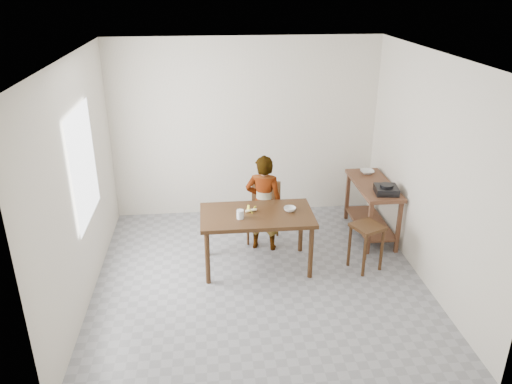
{
  "coord_description": "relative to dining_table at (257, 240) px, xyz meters",
  "views": [
    {
      "loc": [
        -0.58,
        -5.24,
        3.44
      ],
      "look_at": [
        0.0,
        0.4,
        1.0
      ],
      "focal_mm": 35.0,
      "sensor_mm": 36.0,
      "label": 1
    }
  ],
  "objects": [
    {
      "name": "wall_left",
      "position": [
        -2.02,
        -0.3,
        0.98
      ],
      "size": [
        0.04,
        4.0,
        2.7
      ],
      "primitive_type": "cube",
      "color": "beige",
      "rests_on": "ground"
    },
    {
      "name": "prep_counter",
      "position": [
        1.72,
        0.7,
        0.03
      ],
      "size": [
        0.5,
        1.2,
        0.8
      ],
      "primitive_type": null,
      "color": "#55321F",
      "rests_on": "floor"
    },
    {
      "name": "wall_front",
      "position": [
        0.0,
        -2.32,
        0.98
      ],
      "size": [
        4.0,
        0.04,
        2.7
      ],
      "primitive_type": "cube",
      "color": "beige",
      "rests_on": "ground"
    },
    {
      "name": "wall_right",
      "position": [
        2.02,
        -0.3,
        0.98
      ],
      "size": [
        0.04,
        4.0,
        2.7
      ],
      "primitive_type": "cube",
      "color": "beige",
      "rests_on": "ground"
    },
    {
      "name": "small_bowl",
      "position": [
        0.42,
        0.04,
        0.4
      ],
      "size": [
        0.2,
        0.2,
        0.05
      ],
      "primitive_type": "imported",
      "rotation": [
        0.0,
        0.0,
        -0.39
      ],
      "color": "silver",
      "rests_on": "dining_table"
    },
    {
      "name": "banana",
      "position": [
        -0.07,
        0.06,
        0.4
      ],
      "size": [
        0.17,
        0.14,
        0.06
      ],
      "primitive_type": null,
      "rotation": [
        0.0,
        0.0,
        0.19
      ],
      "color": "#F8EB51",
      "rests_on": "dining_table"
    },
    {
      "name": "glass_tumbler",
      "position": [
        -0.21,
        -0.11,
        0.43
      ],
      "size": [
        0.11,
        0.11,
        0.11
      ],
      "primitive_type": "cylinder",
      "rotation": [
        0.0,
        0.0,
        0.28
      ],
      "color": "silver",
      "rests_on": "dining_table"
    },
    {
      "name": "stool",
      "position": [
        1.37,
        -0.18,
        -0.07
      ],
      "size": [
        0.46,
        0.46,
        0.61
      ],
      "primitive_type": null,
      "rotation": [
        0.0,
        0.0,
        0.42
      ],
      "color": "#3B2311",
      "rests_on": "floor"
    },
    {
      "name": "window_pane",
      "position": [
        -1.97,
        -0.1,
        1.12
      ],
      "size": [
        0.02,
        1.1,
        1.3
      ],
      "primitive_type": "cube",
      "color": "white",
      "rests_on": "wall_left"
    },
    {
      "name": "wall_back",
      "position": [
        0.0,
        1.72,
        0.98
      ],
      "size": [
        4.0,
        0.04,
        2.7
      ],
      "primitive_type": "cube",
      "color": "beige",
      "rests_on": "ground"
    },
    {
      "name": "ceiling",
      "position": [
        0.0,
        -0.3,
        2.35
      ],
      "size": [
        4.0,
        4.0,
        0.04
      ],
      "primitive_type": "cube",
      "color": "white",
      "rests_on": "wall_back"
    },
    {
      "name": "gas_burner",
      "position": [
        1.77,
        0.34,
        0.47
      ],
      "size": [
        0.33,
        0.33,
        0.1
      ],
      "primitive_type": "cube",
      "rotation": [
        0.0,
        0.0,
        -0.12
      ],
      "color": "black",
      "rests_on": "prep_counter"
    },
    {
      "name": "dining_table",
      "position": [
        0.0,
        0.0,
        0.0
      ],
      "size": [
        1.4,
        0.8,
        0.75
      ],
      "primitive_type": null,
      "color": "#3B2311",
      "rests_on": "floor"
    },
    {
      "name": "serving_bowl",
      "position": [
        1.74,
        1.08,
        0.45
      ],
      "size": [
        0.22,
        0.22,
        0.05
      ],
      "primitive_type": "imported",
      "rotation": [
        0.0,
        0.0,
        -0.07
      ],
      "color": "silver",
      "rests_on": "prep_counter"
    },
    {
      "name": "dining_chair",
      "position": [
        0.16,
        0.68,
        0.05
      ],
      "size": [
        0.52,
        0.52,
        0.84
      ],
      "primitive_type": null,
      "rotation": [
        0.0,
        0.0,
        -0.34
      ],
      "color": "#3B2311",
      "rests_on": "floor"
    },
    {
      "name": "child",
      "position": [
        0.14,
        0.47,
        0.3
      ],
      "size": [
        0.56,
        0.44,
        1.35
      ],
      "primitive_type": "imported",
      "rotation": [
        0.0,
        0.0,
        2.88
      ],
      "color": "white",
      "rests_on": "floor"
    },
    {
      "name": "floor",
      "position": [
        0.0,
        -0.3,
        -0.4
      ],
      "size": [
        4.0,
        4.0,
        0.04
      ],
      "primitive_type": "cube",
      "color": "gray",
      "rests_on": "ground"
    }
  ]
}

